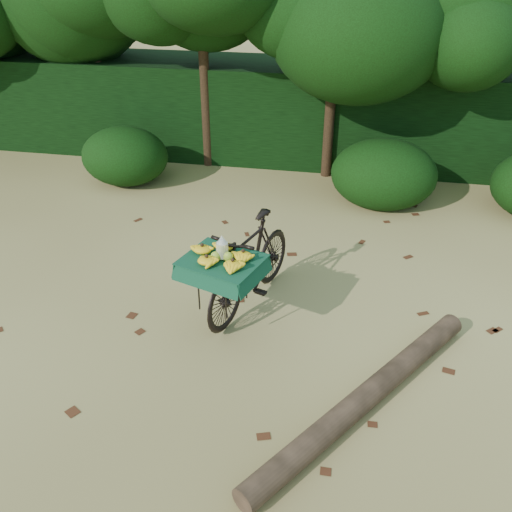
# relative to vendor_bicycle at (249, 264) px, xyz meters

# --- Properties ---
(ground) EXTENTS (80.00, 80.00, 0.00)m
(ground) POSITION_rel_vendor_bicycle_xyz_m (0.08, -1.02, -0.58)
(ground) COLOR tan
(ground) RESTS_ON ground
(vendor_bicycle) EXTENTS (1.22, 1.98, 1.13)m
(vendor_bicycle) POSITION_rel_vendor_bicycle_xyz_m (0.00, 0.00, 0.00)
(vendor_bicycle) COLOR black
(vendor_bicycle) RESTS_ON ground
(fallen_log) EXTENTS (2.05, 2.76, 0.23)m
(fallen_log) POSITION_rel_vendor_bicycle_xyz_m (1.42, -1.42, -0.46)
(fallen_log) COLOR brown
(fallen_log) RESTS_ON ground
(hedge_backdrop) EXTENTS (26.00, 1.80, 1.80)m
(hedge_backdrop) POSITION_rel_vendor_bicycle_xyz_m (0.08, 5.28, 0.32)
(hedge_backdrop) COLOR black
(hedge_backdrop) RESTS_ON ground
(tree_row) EXTENTS (14.50, 2.00, 4.00)m
(tree_row) POSITION_rel_vendor_bicycle_xyz_m (-0.57, 4.48, 1.42)
(tree_row) COLOR black
(tree_row) RESTS_ON ground
(bush_clumps) EXTENTS (8.80, 1.70, 0.90)m
(bush_clumps) POSITION_rel_vendor_bicycle_xyz_m (0.58, 3.28, -0.13)
(bush_clumps) COLOR black
(bush_clumps) RESTS_ON ground
(leaf_litter) EXTENTS (7.00, 7.30, 0.01)m
(leaf_litter) POSITION_rel_vendor_bicycle_xyz_m (0.08, -0.37, -0.57)
(leaf_litter) COLOR #452212
(leaf_litter) RESTS_ON ground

